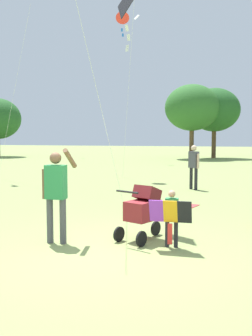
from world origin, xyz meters
TOP-DOWN VIEW (x-y plane):
  - ground_plane at (0.00, 0.00)m, footprint 120.00×120.00m
  - child_with_butterfly_kite at (0.97, 0.55)m, footprint 0.72×0.33m
  - person_adult_flyer at (-1.09, 0.37)m, footprint 0.54×0.50m
  - stroller at (0.40, 0.96)m, footprint 0.82×1.10m
  - kite_adult_black at (-0.33, 2.60)m, footprint 0.84×2.54m
  - kite_orange_delta at (-2.61, 11.51)m, footprint 1.52×3.18m
  - person_red_shirt at (0.87, 8.04)m, footprint 0.40×0.39m
  - picnic_blanket at (0.50, 4.51)m, footprint 1.50×1.52m

SIDE VIEW (x-z plane):
  - ground_plane at x=0.00m, z-range 0.00..0.00m
  - picnic_blanket at x=0.50m, z-range 0.00..0.02m
  - child_with_butterfly_kite at x=0.97m, z-range 0.10..1.11m
  - stroller at x=0.40m, z-range 0.09..1.12m
  - person_red_shirt at x=0.87m, z-range 0.14..1.73m
  - person_adult_flyer at x=-1.09m, z-range 0.13..1.86m
  - kite_adult_black at x=-0.33m, z-range 2.07..7.47m
  - kite_orange_delta at x=-2.61m, z-range 3.36..10.83m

